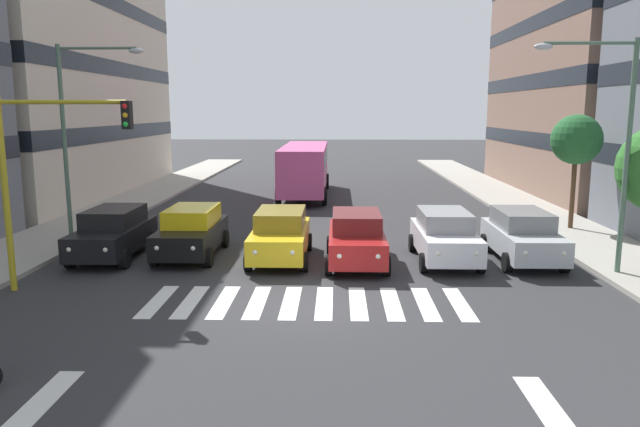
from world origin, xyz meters
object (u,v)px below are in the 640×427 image
Objects in this scene: car_0 at (522,235)px; street_lamp_left at (612,131)px; car_3 at (280,235)px; bus_behind_traffic at (305,165)px; car_4 at (192,231)px; car_5 at (113,233)px; car_2 at (356,238)px; street_lamp_right at (77,122)px; traffic_light_gantry at (40,163)px; car_1 at (444,236)px; street_tree_1 at (577,140)px.

car_0 is 0.63× the size of street_lamp_left.
bus_behind_traffic is at bearing -90.00° from car_3.
street_lamp_left is at bearing 170.38° from car_4.
car_0 is 14.09m from car_5.
street_lamp_left is at bearing 169.76° from car_2.
car_2 is at bearing 165.27° from street_lamp_right.
car_0 is 11.41m from car_4.
street_lamp_right is (4.61, -1.83, 3.76)m from car_4.
street_lamp_left reaches higher than car_3.
car_2 and car_3 have the same top height.
car_1 is at bearing -162.64° from traffic_light_gantry.
street_lamp_left reaches higher than car_5.
car_0 is 2.66m from car_1.
car_4 is 5.90m from traffic_light_gantry.
car_1 is 1.00× the size of car_5.
bus_behind_traffic is (2.58, -16.10, 0.97)m from car_2.
car_4 is (8.75, -0.48, 0.00)m from car_1.
street_lamp_right reaches higher than car_4.
car_3 is 0.81× the size of traffic_light_gantry.
traffic_light_gantry is at bearing 20.43° from car_2.
car_3 is 0.93× the size of street_tree_1.
car_1 is at bearing 178.98° from car_5.
traffic_light_gantry reaches higher than car_5.
street_tree_1 is (-9.28, -5.69, 2.97)m from car_2.
traffic_light_gantry is 20.24m from street_tree_1.
car_2 is 0.63× the size of street_lamp_left.
car_0 is 17.64m from bus_behind_traffic.
car_5 is (5.85, -0.19, 0.00)m from car_3.
car_1 is 12.73m from traffic_light_gantry.
car_1 is 1.00× the size of car_2.
car_3 is 8.94m from street_lamp_right.
car_1 and car_3 have the same top height.
street_tree_1 is (-11.86, -5.27, 2.97)m from car_3.
car_1 is 0.63× the size of street_lamp_left.
street_tree_1 reaches higher than car_4.
bus_behind_traffic is at bearing -80.89° from car_2.
traffic_light_gantry is at bearing 83.81° from car_5.
bus_behind_traffic is 1.50× the size of street_lamp_left.
car_3 is at bearing -149.32° from traffic_light_gantry.
car_5 is 16.59m from bus_behind_traffic.
car_0 is at bearing -165.19° from traffic_light_gantry.
car_5 is 0.61× the size of street_lamp_right.
car_3 is 13.32m from street_tree_1.
street_lamp_left is at bearing 172.96° from car_5.
car_1 and car_2 have the same top height.
bus_behind_traffic is at bearing -70.42° from car_1.
street_lamp_right is (1.93, -2.11, 3.76)m from car_5.
car_5 is at bearing -1.85° from car_3.
bus_behind_traffic reaches higher than car_0.
bus_behind_traffic reaches higher than car_4.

